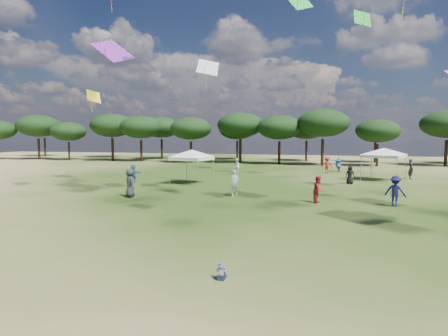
{
  "coord_description": "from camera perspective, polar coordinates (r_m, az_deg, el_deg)",
  "views": [
    {
      "loc": [
        3.1,
        -7.82,
        4.04
      ],
      "look_at": [
        -0.5,
        6.0,
        2.79
      ],
      "focal_mm": 30.0,
      "sensor_mm": 36.0,
      "label": 1
    }
  ],
  "objects": [
    {
      "name": "tent_left",
      "position": [
        31.24,
        -4.95,
        2.56
      ],
      "size": [
        5.65,
        5.65,
        3.15
      ],
      "rotation": [
        0.0,
        0.0,
        -0.19
      ],
      "color": "gray",
      "rests_on": "ground"
    },
    {
      "name": "festival_crowd",
      "position": [
        32.46,
        13.95,
        -0.77
      ],
      "size": [
        28.6,
        22.57,
        1.91
      ],
      "color": "navy",
      "rests_on": "ground"
    },
    {
      "name": "tent_right",
      "position": [
        36.26,
        23.2,
        2.64
      ],
      "size": [
        5.94,
        5.94,
        3.23
      ],
      "rotation": [
        0.0,
        0.0,
        -0.41
      ],
      "color": "gray",
      "rests_on": "ground"
    },
    {
      "name": "toddler",
      "position": [
        10.89,
        -0.4,
        -15.59
      ],
      "size": [
        0.31,
        0.35,
        0.47
      ],
      "rotation": [
        0.0,
        0.0,
        -0.01
      ],
      "color": "#161B32",
      "rests_on": "ground"
    },
    {
      "name": "tree_line",
      "position": [
        55.25,
        13.94,
        6.3
      ],
      "size": [
        108.78,
        17.63,
        7.77
      ],
      "color": "black",
      "rests_on": "ground"
    },
    {
      "name": "ground",
      "position": [
        9.34,
        -6.78,
        -20.69
      ],
      "size": [
        140.0,
        140.0,
        0.0
      ],
      "primitive_type": "plane",
      "color": "#2D4514",
      "rests_on": "ground"
    }
  ]
}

